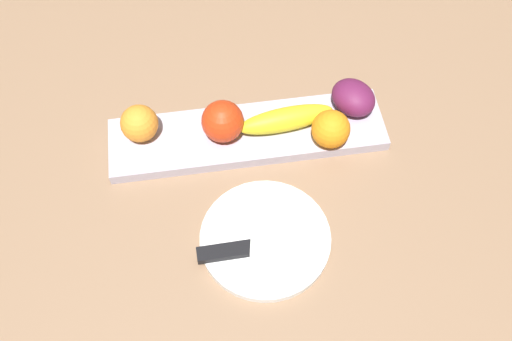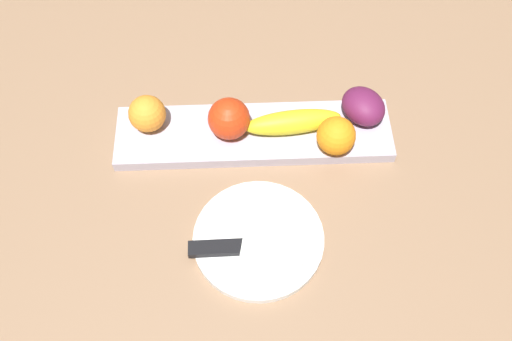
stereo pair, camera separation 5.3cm
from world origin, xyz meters
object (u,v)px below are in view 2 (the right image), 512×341
folded_napkin (275,234)px  knife (228,248)px  banana (293,121)px  grape_bunch (363,106)px  dinner_plate (258,239)px  fruit_tray (254,135)px  orange_near_apple (336,136)px  orange_near_banana (147,114)px  apple (229,119)px

folded_napkin → knife: folded_napkin is taller
banana → grape_bunch: 0.12m
dinner_plate → knife: bearing=-158.6°
fruit_tray → orange_near_apple: orange_near_apple is taller
orange_near_banana → knife: orange_near_banana is taller
apple → grape_bunch: (0.23, 0.03, -0.01)m
orange_near_apple → grape_bunch: size_ratio=0.80×
grape_bunch → dinner_plate: 0.30m
banana → folded_napkin: size_ratio=1.77×
grape_bunch → folded_napkin: (-0.16, -0.22, -0.02)m
banana → orange_near_apple: (0.07, -0.04, 0.01)m
banana → orange_near_apple: size_ratio=2.57×
grape_bunch → folded_napkin: size_ratio=0.86×
fruit_tray → orange_near_banana: 0.18m
folded_napkin → knife: 0.07m
apple → fruit_tray: bearing=-0.5°
orange_near_apple → knife: bearing=-135.5°
orange_near_apple → banana: bearing=147.8°
fruit_tray → dinner_plate: bearing=-90.0°
orange_near_apple → orange_near_banana: 0.32m
apple → banana: 0.11m
folded_napkin → fruit_tray: bearing=97.4°
orange_near_apple → grape_bunch: (0.05, 0.06, -0.01)m
grape_bunch → banana: bearing=-169.7°
fruit_tray → banana: (0.07, 0.00, 0.03)m
grape_bunch → knife: bearing=-134.2°
folded_napkin → grape_bunch: bearing=53.9°
orange_near_banana → grape_bunch: (0.37, 0.01, -0.01)m
orange_near_banana → knife: (0.13, -0.24, -0.03)m
fruit_tray → apple: bearing=179.5°
banana → dinner_plate: size_ratio=0.82×
banana → orange_near_banana: size_ratio=2.63×
grape_bunch → folded_napkin: 0.28m
fruit_tray → orange_near_banana: (-0.18, 0.02, 0.04)m
dinner_plate → orange_near_banana: bearing=129.4°
knife → grape_bunch: bearing=45.0°
folded_napkin → knife: size_ratio=0.52×
apple → banana: bearing=2.4°
banana → orange_near_banana: (-0.24, 0.02, 0.01)m
fruit_tray → grape_bunch: bearing=8.2°
orange_near_apple → orange_near_banana: size_ratio=1.02×
banana → orange_near_banana: 0.25m
banana → orange_near_banana: bearing=-9.7°
orange_near_apple → folded_napkin: bearing=-124.3°
orange_near_apple → orange_near_banana: orange_near_apple is taller
knife → orange_near_apple: bearing=43.6°
knife → dinner_plate: bearing=20.6°
banana → folded_napkin: banana is taller
orange_near_apple → grape_bunch: bearing=49.8°
apple → dinner_plate: (0.04, -0.20, -0.05)m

